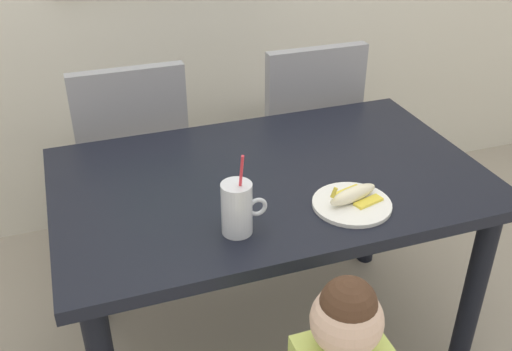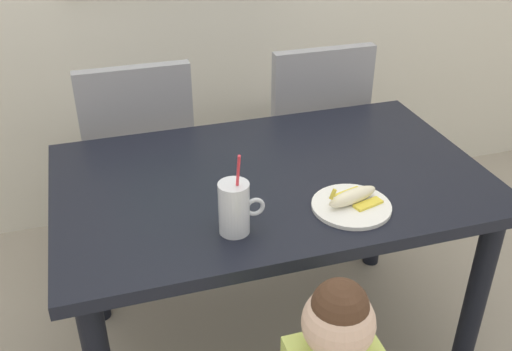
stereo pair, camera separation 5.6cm
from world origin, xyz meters
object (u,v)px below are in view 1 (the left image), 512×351
Objects in this scene: dining_table at (270,203)px; peeled_banana at (353,195)px; milk_cup at (237,211)px; snack_plate at (352,204)px; dining_chair_right at (302,132)px; dining_chair_left at (133,158)px.

dining_table is 7.69× the size of peeled_banana.
peeled_banana is (0.36, 0.02, -0.04)m from milk_cup.
snack_plate is at bearing -129.82° from peeled_banana.
milk_cup is (-0.57, -0.88, 0.27)m from dining_chair_right.
dining_table is at bearing 123.59° from snack_plate.
dining_chair_left is 5.47× the size of peeled_banana.
milk_cup is 0.36m from peeled_banana.
dining_chair_right reaches higher than dining_table.
milk_cup reaches higher than snack_plate.
dining_table is 1.41× the size of dining_chair_left.
dining_table is at bearing 125.89° from peeled_banana.
dining_table is 1.41× the size of dining_chair_right.
dining_chair_left is 1.00× the size of dining_chair_right.
milk_cup is 1.09× the size of snack_plate.
dining_table is 0.32m from peeled_banana.
snack_plate is 0.03m from peeled_banana.
milk_cup is at bearing -176.69° from peeled_banana.
milk_cup is (0.17, -0.89, 0.27)m from dining_chair_left.
milk_cup is (-0.19, -0.25, 0.17)m from dining_table.
dining_table is 0.74m from dining_chair_right.
snack_plate reaches higher than dining_table.
dining_chair_right is at bearing 58.48° from dining_table.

